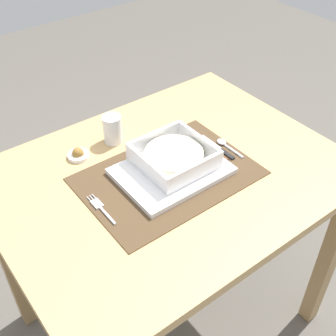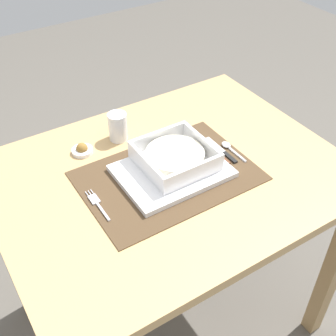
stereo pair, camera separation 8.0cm
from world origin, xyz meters
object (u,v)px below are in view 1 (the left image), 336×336
object	(u,v)px
dining_table	(169,199)
condiment_saucer	(78,154)
fork	(100,207)
drinking_glass	(113,131)
butter_knife	(219,149)
bread_knife	(214,151)
spoon	(224,144)
porridge_bowl	(174,157)

from	to	relation	value
dining_table	condiment_saucer	distance (m)	0.30
fork	drinking_glass	size ratio (longest dim) A/B	1.45
butter_knife	bread_knife	world-z (taller)	same
dining_table	bread_knife	size ratio (longest dim) A/B	7.45
spoon	bread_knife	bearing A→B (deg)	-167.92
fork	bread_knife	bearing A→B (deg)	-2.47
dining_table	fork	distance (m)	0.26
porridge_bowl	spoon	size ratio (longest dim) A/B	1.79
drinking_glass	condiment_saucer	xyz separation A→B (m)	(-0.12, -0.01, -0.03)
butter_knife	fork	bearing A→B (deg)	-177.85
porridge_bowl	drinking_glass	world-z (taller)	drinking_glass
spoon	butter_knife	size ratio (longest dim) A/B	0.76
porridge_bowl	fork	world-z (taller)	porridge_bowl
fork	butter_knife	bearing A→B (deg)	-2.55
butter_knife	bread_knife	bearing A→B (deg)	-179.52
fork	condiment_saucer	world-z (taller)	condiment_saucer
dining_table	fork	size ratio (longest dim) A/B	7.61
bread_knife	dining_table	bearing A→B (deg)	174.39
butter_knife	bread_knife	distance (m)	0.02
dining_table	spoon	distance (m)	0.24
spoon	drinking_glass	size ratio (longest dim) A/B	1.22
dining_table	porridge_bowl	distance (m)	0.15
porridge_bowl	dining_table	bearing A→B (deg)	-165.78
bread_knife	condiment_saucer	bearing A→B (deg)	144.12
spoon	porridge_bowl	bearing A→B (deg)	-179.17
drinking_glass	fork	bearing A→B (deg)	-128.65
drinking_glass	condiment_saucer	size ratio (longest dim) A/B	1.40
dining_table	fork	world-z (taller)	fork
spoon	butter_knife	world-z (taller)	spoon
spoon	drinking_glass	bearing A→B (deg)	142.29
porridge_bowl	drinking_glass	bearing A→B (deg)	107.68
porridge_bowl	butter_knife	bearing A→B (deg)	-5.88
porridge_bowl	drinking_glass	xyz separation A→B (m)	(-0.07, 0.21, -0.00)
dining_table	porridge_bowl	bearing A→B (deg)	14.22
spoon	condiment_saucer	world-z (taller)	condiment_saucer
dining_table	spoon	bearing A→B (deg)	-0.99
porridge_bowl	condiment_saucer	size ratio (longest dim) A/B	3.07
porridge_bowl	spoon	distance (m)	0.19
bread_knife	butter_knife	bearing A→B (deg)	-3.91
dining_table	condiment_saucer	bearing A→B (deg)	128.83
porridge_bowl	condiment_saucer	xyz separation A→B (m)	(-0.19, 0.21, -0.03)
spoon	drinking_glass	world-z (taller)	drinking_glass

